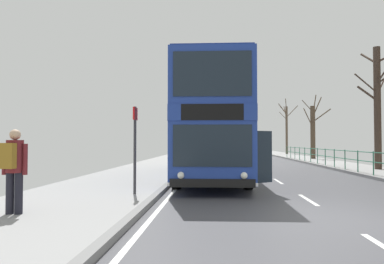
# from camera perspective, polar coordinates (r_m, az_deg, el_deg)

# --- Properties ---
(ground) EXTENTS (15.80, 140.00, 0.20)m
(ground) POSITION_cam_1_polar(r_m,az_deg,el_deg) (8.12, 17.41, -12.74)
(ground) COLOR #45454A
(double_decker_bus_main) EXTENTS (3.39, 11.58, 4.52)m
(double_decker_bus_main) POSITION_cam_1_polar(r_m,az_deg,el_deg) (16.02, 3.13, 1.07)
(double_decker_bus_main) COLOR navy
(double_decker_bus_main) RESTS_ON ground
(pedestrian_railing_far_kerb) EXTENTS (0.05, 26.47, 1.07)m
(pedestrian_railing_far_kerb) POSITION_cam_1_polar(r_m,az_deg,el_deg) (23.83, 20.91, -3.36)
(pedestrian_railing_far_kerb) COLOR #236B4C
(pedestrian_railing_far_kerb) RESTS_ON ground
(pedestrian_with_backpack) EXTENTS (0.54, 0.52, 1.74)m
(pedestrian_with_backpack) POSITION_cam_1_polar(r_m,az_deg,el_deg) (8.28, -26.34, -4.64)
(pedestrian_with_backpack) COLOR black
(pedestrian_with_backpack) RESTS_ON ground
(bus_stop_sign_near) EXTENTS (0.08, 0.44, 2.49)m
(bus_stop_sign_near) POSITION_cam_1_polar(r_m,az_deg,el_deg) (10.45, -9.00, -1.21)
(bus_stop_sign_near) COLOR #2D2D33
(bus_stop_sign_near) RESTS_ON ground
(bare_tree_far_00) EXTENTS (2.46, 2.97, 6.94)m
(bare_tree_far_00) POSITION_cam_1_polar(r_m,az_deg,el_deg) (47.62, 14.70, 0.77)
(bare_tree_far_00) COLOR brown
(bare_tree_far_00) RESTS_ON ground
(bare_tree_far_01) EXTENTS (2.78, 2.50, 6.74)m
(bare_tree_far_01) POSITION_cam_1_polar(r_m,az_deg,el_deg) (22.33, 27.24, 3.90)
(bare_tree_far_01) COLOR #423328
(bare_tree_far_01) RESTS_ON ground
(bare_tree_far_02) EXTENTS (2.27, 2.35, 5.87)m
(bare_tree_far_02) POSITION_cam_1_polar(r_m,az_deg,el_deg) (34.21, 18.57, 0.22)
(bare_tree_far_02) COLOR #4C3D2D
(bare_tree_far_02) RESTS_ON ground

